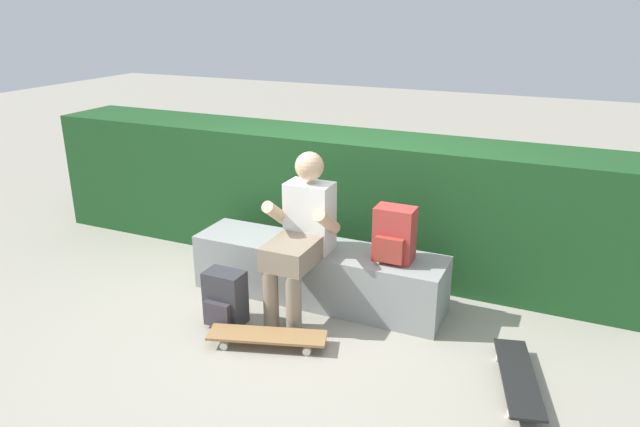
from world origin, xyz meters
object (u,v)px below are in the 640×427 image
person_skater (301,231)px  skateboard_near_person (267,336)px  skateboard_beside_bench (518,377)px  bench_main (317,272)px  backpack_on_ground (225,299)px  backpack_on_bench (394,235)px

person_skater → skateboard_near_person: bearing=-89.6°
skateboard_beside_bench → person_skater: bearing=168.3°
bench_main → backpack_on_ground: 0.76m
person_skater → skateboard_beside_bench: 1.73m
person_skater → backpack_on_bench: size_ratio=2.98×
bench_main → person_skater: bearing=-97.6°
backpack_on_bench → backpack_on_ground: size_ratio=1.00×
skateboard_beside_bench → backpack_on_ground: backpack_on_ground is taller
backpack_on_bench → skateboard_near_person: bearing=-129.9°
skateboard_beside_bench → backpack_on_bench: backpack_on_bench is taller
skateboard_beside_bench → backpack_on_ground: (-2.02, -0.07, 0.12)m
skateboard_beside_bench → backpack_on_bench: bearing=151.0°
bench_main → backpack_on_bench: (0.60, -0.01, 0.41)m
person_skater → bench_main: bearing=82.4°
backpack_on_bench → backpack_on_ground: backpack_on_bench is taller
skateboard_near_person → person_skater: bearing=90.4°
skateboard_near_person → skateboard_beside_bench: (1.60, 0.22, 0.00)m
skateboard_near_person → skateboard_beside_bench: bearing=7.7°
person_skater → skateboard_beside_bench: (1.60, -0.33, -0.57)m
bench_main → skateboard_beside_bench: bench_main is taller
skateboard_near_person → skateboard_beside_bench: 1.62m
skateboard_beside_bench → backpack_on_bench: size_ratio=2.06×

